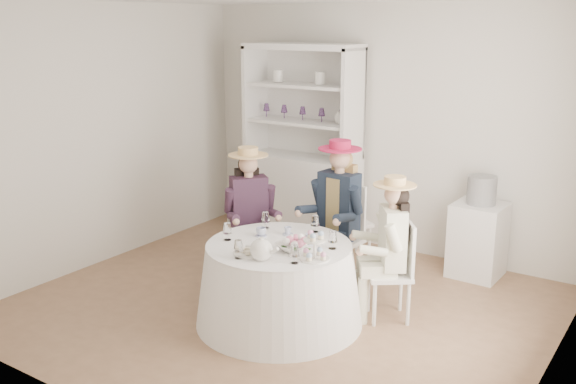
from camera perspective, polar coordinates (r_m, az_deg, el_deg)
The scene contains 22 objects.
ground at distance 5.91m, azimuth -0.55°, elevation -10.10°, with size 4.50×4.50×0.00m, color brown.
wall_back at distance 7.19m, azimuth 8.50°, elevation 5.55°, with size 4.50×4.50×0.00m, color silver.
wall_front at distance 4.04m, azimuth -16.83°, elevation -2.25°, with size 4.50×4.50×0.00m, color silver.
wall_left at distance 6.98m, azimuth -16.07°, elevation 4.86°, with size 4.50×4.50×0.00m, color silver.
wall_right at distance 4.63m, azimuth 23.06°, elevation -0.66°, with size 4.50×4.50×0.00m, color silver.
tea_table at distance 5.49m, azimuth -0.79°, elevation -8.15°, with size 1.42×1.42×0.70m.
hutch at distance 7.44m, azimuth 1.36°, elevation 1.75°, with size 1.45×0.79×2.27m.
side_table at distance 6.73m, azimuth 16.51°, elevation -4.10°, with size 0.48×0.48×0.75m, color silver.
hatbox at distance 6.59m, azimuth 16.84°, elevation 0.16°, with size 0.28×0.28×0.28m, color black.
guest_left at distance 6.20m, azimuth -3.43°, elevation -1.39°, with size 0.58×0.56×1.35m.
guest_mid at distance 6.07m, azimuth 4.43°, elevation -1.22°, with size 0.53×0.55×1.44m.
guest_right at distance 5.48m, azimuth 9.05°, elevation -4.25°, with size 0.54×0.52×1.27m.
spare_chair at distance 6.89m, azimuth 5.24°, elevation -2.34°, with size 0.49×0.49×0.86m.
teacup_a at distance 5.54m, azimuth -2.40°, elevation -3.62°, with size 0.09×0.09×0.07m, color white.
teacup_b at distance 5.58m, azimuth -0.02°, elevation -3.52°, with size 0.07×0.07×0.06m, color white.
teacup_c at distance 5.37m, azimuth 2.03°, elevation -4.21°, with size 0.09×0.09×0.07m, color white.
flower_bowl at distance 5.19m, azimuth 0.27°, elevation -4.98°, with size 0.23×0.23×0.06m, color white.
flower_arrangement at distance 5.16m, azimuth 0.79°, elevation -4.46°, with size 0.18×0.18×0.07m.
table_teapot at distance 5.00m, azimuth -2.36°, elevation -5.15°, with size 0.25×0.18×0.19m.
sandwich_plate at distance 5.15m, azimuth -3.49°, elevation -5.37°, with size 0.25×0.25×0.06m.
cupcake_stand at distance 5.01m, azimuth 2.38°, elevation -5.13°, with size 0.24×0.24×0.22m.
stemware_set at distance 5.33m, azimuth -0.81°, elevation -3.91°, with size 0.93×0.97×0.15m.
Camera 1 is at (3.03, -4.42, 2.50)m, focal length 40.00 mm.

